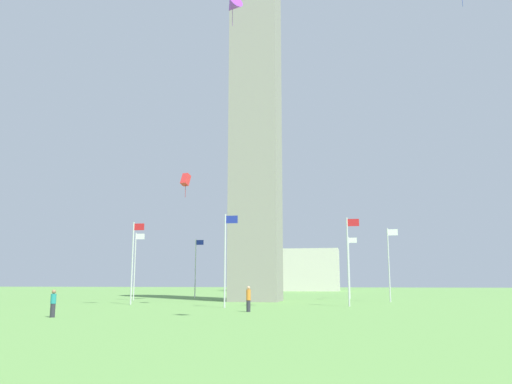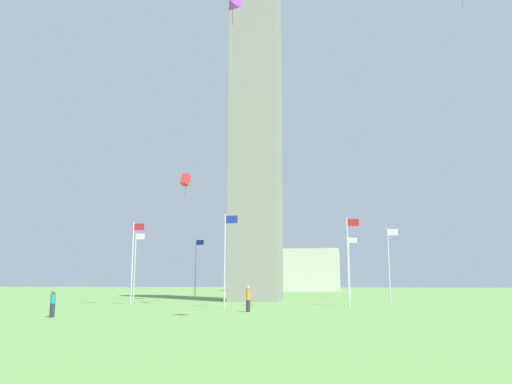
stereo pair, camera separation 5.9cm
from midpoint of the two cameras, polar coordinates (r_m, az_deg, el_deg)
The scene contains 15 objects.
ground_plane at distance 56.06m, azimuth -0.03°, elevation -12.11°, with size 260.00×260.00×0.00m, color #609347.
obelisk_monument at distance 60.10m, azimuth -0.03°, elevation 11.29°, with size 5.25×5.25×47.77m.
flagpole_n at distance 55.26m, azimuth 14.64°, elevation -7.47°, with size 1.12×0.14×7.63m.
flagpole_ne at distance 65.06m, azimuth 10.38°, elevation -7.95°, with size 1.12×0.14×7.63m.
flagpole_e at distance 69.91m, azimuth 2.14°, elevation -8.23°, with size 1.12×0.14×7.63m.
flagpole_se at distance 68.09m, azimuth -6.76°, elevation -8.12°, with size 1.12×0.14×7.63m.
flagpole_s at distance 60.20m, azimuth -13.36°, elevation -7.70°, with size 1.12×0.14×7.63m.
flagpole_sw at distance 49.46m, azimuth -13.61°, elevation -7.26°, with size 1.12×0.14×7.63m.
flagpole_w at distance 42.32m, azimuth -3.44°, elevation -7.11°, with size 1.12×0.14×7.63m.
flagpole_nw at distance 45.20m, azimuth 10.27°, elevation -7.15°, with size 1.12×0.14×7.63m.
person_teal_shirt at distance 33.41m, azimuth -21.78°, elevation -11.51°, with size 0.32×0.32×1.62m.
person_orange_shirt at distance 36.69m, azimuth -0.90°, elevation -11.86°, with size 0.32×0.32×1.78m.
kite_red_box at distance 47.61m, azimuth -7.91°, elevation 1.37°, with size 0.84×1.08×2.27m.
kite_purple_delta at distance 56.05m, azimuth -2.67°, elevation 20.07°, with size 2.50×2.47×3.24m.
distant_building at distance 116.11m, azimuth 3.48°, elevation -8.72°, with size 23.12×10.00×9.13m.
Camera 1 is at (10.18, -55.09, 2.12)m, focal length 35.80 mm.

